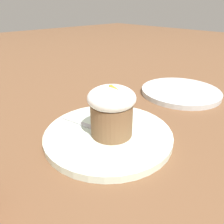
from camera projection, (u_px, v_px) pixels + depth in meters
The scene contains 5 objects.
ground_plane at pixel (108, 138), 0.46m from camera, with size 4.00×4.00×0.00m, color brown.
dessert_plate at pixel (108, 135), 0.45m from camera, with size 0.26×0.26×0.01m.
carrot_cake at pixel (112, 110), 0.42m from camera, with size 0.09×0.09×0.10m.
spoon at pixel (94, 128), 0.46m from camera, with size 0.13×0.05×0.01m.
side_plate at pixel (180, 92), 0.67m from camera, with size 0.24×0.24×0.01m.
Camera 1 is at (0.28, -0.26, 0.25)m, focal length 35.00 mm.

